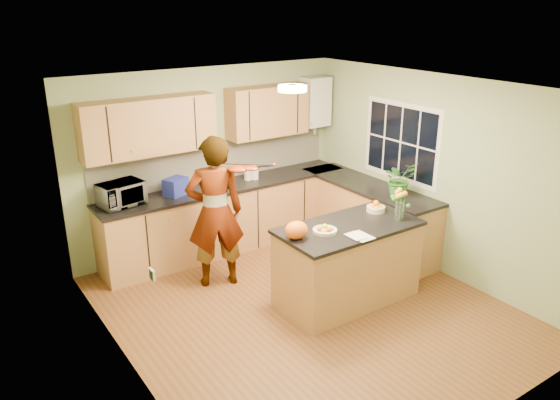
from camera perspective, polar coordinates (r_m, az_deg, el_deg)
floor at (r=6.36m, az=2.73°, el=-11.29°), size 4.50×4.50×0.00m
ceiling at (r=5.48m, az=3.17°, el=11.59°), size 4.00×4.50×0.02m
wall_back at (r=7.62m, az=-7.36°, el=4.28°), size 4.00×0.02×2.50m
wall_front at (r=4.40m, az=21.15°, el=-9.30°), size 4.00×0.02×2.50m
wall_left at (r=4.95m, az=-15.95°, el=-5.35°), size 0.02×4.50×2.50m
wall_right at (r=7.13m, az=15.85°, el=2.56°), size 0.02×4.50×2.50m
back_counter at (r=7.66m, az=-5.41°, el=-1.71°), size 3.64×0.62×0.94m
right_counter at (r=7.72m, az=9.08°, el=-1.71°), size 0.62×2.24×0.94m
splashback at (r=7.67m, az=-6.63°, el=4.02°), size 3.60×0.02×0.52m
upper_cabinets at (r=7.26m, az=-8.19°, el=8.31°), size 3.20×0.34×0.70m
boiler at (r=8.24m, az=3.67°, el=10.21°), size 0.40×0.30×0.86m
window_right at (r=7.43m, az=12.52°, el=5.94°), size 0.01×1.30×1.05m
light_switch at (r=4.42m, az=-13.23°, el=-7.57°), size 0.02×0.09×0.09m
ceiling_lamp at (r=5.73m, az=1.30°, el=11.59°), size 0.30×0.30×0.07m
peninsula_island at (r=6.37m, az=7.05°, el=-6.53°), size 1.64×0.84×0.94m
fruit_dish at (r=5.95m, az=4.71°, el=-3.07°), size 0.26×0.26×0.09m
orange_bowl at (r=6.61m, az=9.99°, el=-0.73°), size 0.22×0.22×0.13m
flower_vase at (r=6.35m, az=12.50°, el=0.50°), size 0.24×0.24×0.44m
orange_bag at (r=5.77m, az=1.72°, el=-3.15°), size 0.32×0.30×0.19m
papers at (r=5.91m, az=8.43°, el=-3.74°), size 0.20×0.27×0.01m
violinist at (r=6.54m, az=-6.80°, el=-1.29°), size 0.79×0.65×1.88m
violin at (r=6.26m, az=-4.45°, el=3.27°), size 0.61×0.53×0.15m
microwave at (r=6.95m, az=-16.27°, el=0.60°), size 0.58×0.45×0.29m
blue_box at (r=7.16m, az=-10.85°, el=1.38°), size 0.34×0.30×0.23m
kettle at (r=7.40m, az=-6.10°, el=2.34°), size 0.16×0.16×0.30m
jar_cream at (r=7.66m, az=-3.39°, el=2.70°), size 0.13×0.13×0.16m
jar_white at (r=7.69m, az=-2.65°, el=2.77°), size 0.12×0.12×0.16m
potted_plant at (r=7.13m, az=12.37°, el=2.17°), size 0.46×0.42×0.46m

